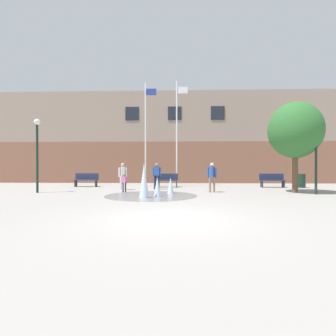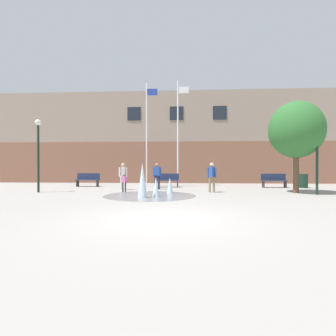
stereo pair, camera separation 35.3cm
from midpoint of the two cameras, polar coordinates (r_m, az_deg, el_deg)
The scene contains 16 objects.
ground_plane at distance 7.23m, azimuth 0.11°, elevation -10.94°, with size 100.00×100.00×0.00m, color gray.
library_building at distance 24.54m, azimuth 2.47°, elevation 6.04°, with size 36.00×6.05×7.59m.
splash_fountain at distance 12.27m, azimuth -3.01°, elevation -3.88°, with size 4.41×4.41×1.55m.
park_bench_under_left_flagpole at distance 18.78m, azimuth -16.52°, elevation -2.42°, with size 1.60×0.44×0.91m.
park_bench_center at distance 17.48m, azimuth 0.34°, elevation -2.62°, with size 1.60×0.44×0.91m.
park_bench_near_trashcan at distance 18.53m, azimuth 22.56°, elevation -2.48°, with size 1.60×0.44×0.91m.
child_in_fountain at distance 14.32m, azimuth -8.84°, elevation -2.92°, with size 0.31×0.19×0.99m.
adult_near_bench at distance 15.70m, azimuth -9.11°, elevation -1.32°, with size 0.50×0.38×1.59m.
teen_by_trashcan at distance 14.25m, azimuth 10.21°, elevation -1.51°, with size 0.50×0.39×1.59m.
adult_in_red at distance 15.85m, azimuth -1.76°, elevation -1.30°, with size 0.50×0.22×1.59m.
flagpole_left at distance 18.33m, azimuth -4.02°, elevation 7.97°, with size 0.80×0.10×7.15m.
flagpole_right at distance 18.18m, azimuth 2.81°, elevation 8.20°, with size 0.80×0.10×7.25m.
lamp_post_left_lane at distance 15.60m, azimuth -25.83°, elevation 4.57°, with size 0.32×0.32×3.91m.
lamp_post_right_lane at distance 14.96m, azimuth 30.32°, elevation 4.91°, with size 0.32×0.32×3.99m.
trash_can at distance 19.08m, azimuth 27.82°, elevation -2.50°, with size 0.56×0.56×0.90m, color #193323.
street_tree_near_building at distance 15.46m, azimuth 26.73°, elevation 7.40°, with size 2.79×2.79×4.80m.
Camera 2 is at (0.59, -7.06, 1.44)m, focal length 28.00 mm.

